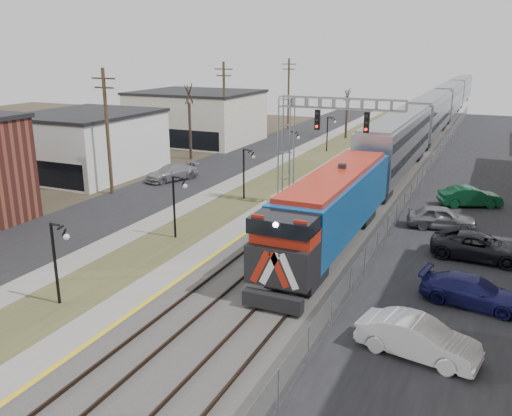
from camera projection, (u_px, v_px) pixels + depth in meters
The scene contains 21 objects.
street_west at pixel (205, 172), 51.81m from camera, with size 7.00×120.00×0.04m, color black.
sidewalk at pixel (247, 176), 50.03m from camera, with size 2.00×120.00×0.08m, color gray.
grass_median at pixel (277, 180), 48.85m from camera, with size 4.00×120.00×0.06m, color #444726.
platform at pixel (309, 182), 47.64m from camera, with size 2.00×120.00×0.24m, color gray.
ballast_bed at pixel (365, 188), 45.68m from camera, with size 8.00×120.00×0.20m, color #595651.
platform_edge at pixel (318, 181), 47.26m from camera, with size 0.24×120.00×0.01m, color gold.
track_near at pixel (342, 184), 46.42m from camera, with size 1.58×120.00×0.15m.
track_far at pixel (383, 188), 45.04m from camera, with size 1.58×120.00×0.15m.
train at pixel (433, 114), 72.18m from camera, with size 3.00×108.65×5.33m.
signal_gantry at pixel (309, 133), 39.08m from camera, with size 9.00×1.07×8.15m.
lampposts at pixel (177, 206), 33.68m from camera, with size 0.14×62.14×4.00m.
utility_poles at pixel (108, 133), 42.83m from camera, with size 0.28×80.28×10.00m.
fence at pixel (417, 185), 43.83m from camera, with size 0.04×120.00×1.60m, color gray.
buildings_west at pixel (41, 153), 45.26m from camera, with size 14.00×67.00×7.00m.
bare_trees at pixel (213, 138), 54.92m from camera, with size 12.30×42.30×5.95m.
car_lot_b at pixel (418, 339), 20.78m from camera, with size 1.62×4.63×1.53m, color white.
car_lot_c at pixel (480, 247), 30.36m from camera, with size 2.42×5.25×1.46m, color black.
car_lot_d at pixel (473, 292), 24.92m from camera, with size 1.91×4.70×1.37m, color #171751.
car_lot_e at pixel (442, 218), 35.54m from camera, with size 1.78×4.41×1.50m, color slate.
car_lot_f at pixel (470, 197), 40.47m from camera, with size 1.57×4.50×1.48m, color #0D4123.
car_street_b at pixel (172, 173), 48.42m from camera, with size 2.01×4.95×1.44m, color gray.
Camera 1 is at (13.78, -9.14, 11.52)m, focal length 38.00 mm.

